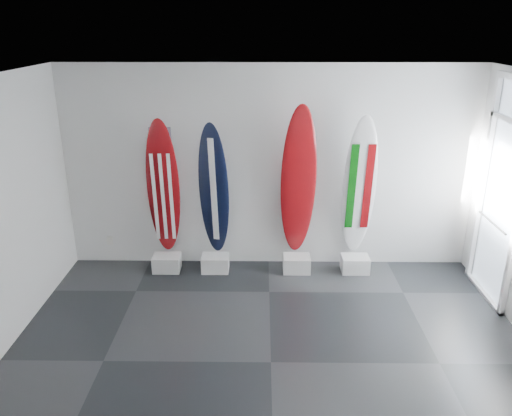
{
  "coord_description": "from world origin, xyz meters",
  "views": [
    {
      "loc": [
        -0.11,
        -4.64,
        3.53
      ],
      "look_at": [
        -0.18,
        1.4,
        1.29
      ],
      "focal_mm": 35.57,
      "sensor_mm": 36.0,
      "label": 1
    }
  ],
  "objects_px": {
    "surfboard_usa": "(163,188)",
    "surfboard_italy": "(359,187)",
    "surfboard_swiss": "(299,182)",
    "surfboard_navy": "(214,190)"
  },
  "relations": [
    {
      "from": "surfboard_swiss",
      "to": "surfboard_italy",
      "type": "height_order",
      "value": "surfboard_swiss"
    },
    {
      "from": "surfboard_usa",
      "to": "surfboard_swiss",
      "type": "height_order",
      "value": "surfboard_swiss"
    },
    {
      "from": "surfboard_swiss",
      "to": "surfboard_italy",
      "type": "relative_size",
      "value": 1.07
    },
    {
      "from": "surfboard_usa",
      "to": "surfboard_italy",
      "type": "height_order",
      "value": "surfboard_italy"
    },
    {
      "from": "surfboard_usa",
      "to": "surfboard_navy",
      "type": "xyz_separation_m",
      "value": [
        0.73,
        0.0,
        -0.03
      ]
    },
    {
      "from": "surfboard_navy",
      "to": "surfboard_swiss",
      "type": "bearing_deg",
      "value": 14.56
    },
    {
      "from": "surfboard_navy",
      "to": "surfboard_usa",
      "type": "bearing_deg",
      "value": -165.44
    },
    {
      "from": "surfboard_usa",
      "to": "surfboard_swiss",
      "type": "relative_size",
      "value": 0.91
    },
    {
      "from": "surfboard_usa",
      "to": "surfboard_swiss",
      "type": "distance_m",
      "value": 1.95
    },
    {
      "from": "surfboard_swiss",
      "to": "surfboard_navy",
      "type": "bearing_deg",
      "value": 174.23
    }
  ]
}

